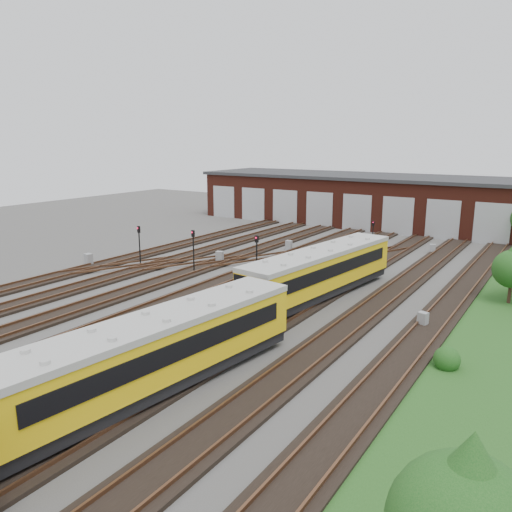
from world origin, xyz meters
The scene contains 14 objects.
ground centered at (0.00, 0.00, 0.00)m, with size 120.00×120.00×0.00m, color #454340.
track_network centered at (-0.17, 0.59, 0.11)m, with size 30.40×70.00×0.33m.
maintenance_shed centered at (-0.01, 39.97, 3.20)m, with size 51.00×12.50×6.35m.
metro_train centered at (6.00, -8.38, 1.92)m, with size 4.53×47.24×3.10m.
signal_mast_0 centered at (-11.24, 7.26, 2.26)m, with size 0.32×0.31×3.53m.
signal_mast_1 centered at (-5.84, 8.09, 2.27)m, with size 0.30×0.28×3.56m.
signal_mast_2 centered at (3.48, 24.62, 1.89)m, with size 0.25×0.24×2.94m.
signal_mast_3 centered at (-0.40, 9.31, 2.24)m, with size 0.28×0.26×3.49m.
relay_cabinet_0 centered at (-15.00, 4.73, 0.55)m, with size 0.66×0.55×1.09m, color #939597.
relay_cabinet_1 centered at (-3.45, 19.91, 0.49)m, with size 0.59×0.49×0.98m, color #939597.
relay_cabinet_2 centered at (-6.15, 12.04, 0.51)m, with size 0.61×0.51×1.02m, color #939597.
relay_cabinet_3 centered at (8.96, 26.38, 0.44)m, with size 0.53×0.44×0.88m, color #939597.
relay_cabinet_4 centered at (13.53, 5.89, 0.44)m, with size 0.53×0.44×0.89m, color #939597.
bush_0 centered at (16.00, 0.93, 0.64)m, with size 1.28×1.28×1.28m, color #144614.
Camera 1 is at (20.44, -22.77, 10.77)m, focal length 35.00 mm.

